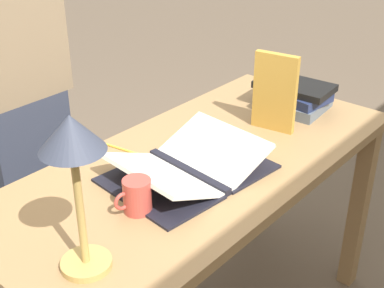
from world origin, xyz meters
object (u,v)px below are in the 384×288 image
at_px(reading_lamp, 73,154).
at_px(coffee_mug, 137,196).
at_px(book_standing_upright, 275,93).
at_px(book_stack_tall, 294,96).
at_px(pencil, 125,150).
at_px(open_book, 188,167).
at_px(person_reader, 13,85).

height_order(reading_lamp, coffee_mug, reading_lamp).
bearing_deg(reading_lamp, book_standing_upright, -175.58).
bearing_deg(book_stack_tall, coffee_mug, 2.58).
xyz_separation_m(coffee_mug, pencil, (-0.20, -0.26, -0.04)).
distance_m(open_book, book_standing_upright, 0.43).
distance_m(pencil, person_reader, 0.50).
relative_size(open_book, coffee_mug, 4.61).
bearing_deg(reading_lamp, coffee_mug, -163.21).
bearing_deg(reading_lamp, person_reader, -113.84).
bearing_deg(coffee_mug, person_reader, -100.20).
xyz_separation_m(open_book, book_standing_upright, (-0.41, 0.02, 0.11)).
bearing_deg(coffee_mug, book_stack_tall, -177.42).
bearing_deg(open_book, pencil, -79.07).
distance_m(reading_lamp, coffee_mug, 0.34).
distance_m(book_standing_upright, person_reader, 0.90).
distance_m(open_book, coffee_mug, 0.23).
xyz_separation_m(reading_lamp, pencil, (-0.43, -0.33, -0.29)).
distance_m(book_stack_tall, coffee_mug, 0.84).
bearing_deg(coffee_mug, book_standing_upright, 179.89).
xyz_separation_m(coffee_mug, person_reader, (-0.13, -0.75, 0.07)).
relative_size(reading_lamp, coffee_mug, 3.59).
relative_size(book_standing_upright, pencil, 1.66).
bearing_deg(reading_lamp, open_book, -169.05).
bearing_deg(reading_lamp, book_stack_tall, -174.31).
bearing_deg(pencil, book_stack_tall, 160.51).
height_order(open_book, coffee_mug, coffee_mug).
relative_size(book_stack_tall, reading_lamp, 0.75).
xyz_separation_m(open_book, person_reader, (0.09, -0.73, 0.09)).
bearing_deg(book_stack_tall, reading_lamp, 5.69).
bearing_deg(book_standing_upright, coffee_mug, -9.60).
relative_size(open_book, book_stack_tall, 1.72).
distance_m(book_standing_upright, coffee_mug, 0.65).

